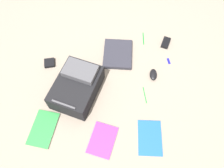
% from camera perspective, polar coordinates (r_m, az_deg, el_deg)
% --- Properties ---
extents(ground_plane, '(3.74, 3.74, 0.00)m').
position_cam_1_polar(ground_plane, '(1.85, -1.23, -0.24)').
color(ground_plane, gray).
extents(backpack, '(0.37, 0.47, 0.21)m').
position_cam_1_polar(backpack, '(1.76, -8.88, -0.57)').
color(backpack, black).
rests_on(backpack, ground_plane).
extents(laptop, '(0.28, 0.33, 0.03)m').
position_cam_1_polar(laptop, '(2.00, 1.48, 7.67)').
color(laptop, '#24242C').
rests_on(laptop, ground_plane).
extents(book_comic, '(0.18, 0.28, 0.02)m').
position_cam_1_polar(book_comic, '(1.77, -17.05, -10.84)').
color(book_comic, silver).
rests_on(book_comic, ground_plane).
extents(book_red, '(0.20, 0.28, 0.02)m').
position_cam_1_polar(book_red, '(1.69, 9.55, -13.38)').
color(book_red, silver).
rests_on(book_red, ground_plane).
extents(book_blue, '(0.20, 0.26, 0.01)m').
position_cam_1_polar(book_blue, '(1.67, -2.45, -14.04)').
color(book_blue, silver).
rests_on(book_blue, ground_plane).
extents(computer_mouse, '(0.07, 0.11, 0.04)m').
position_cam_1_polar(computer_mouse, '(1.91, 10.45, 2.37)').
color(computer_mouse, black).
rests_on(computer_mouse, ground_plane).
extents(power_brick, '(0.09, 0.13, 0.03)m').
position_cam_1_polar(power_brick, '(2.13, 13.50, 10.17)').
color(power_brick, black).
rests_on(power_brick, ground_plane).
extents(pen_black, '(0.05, 0.14, 0.01)m').
position_cam_1_polar(pen_black, '(1.82, 8.34, -2.74)').
color(pen_black, '#198C33').
rests_on(pen_black, ground_plane).
extents(pen_blue, '(0.03, 0.14, 0.01)m').
position_cam_1_polar(pen_blue, '(2.14, 8.00, 11.44)').
color(pen_blue, '#198C33').
rests_on(pen_blue, ground_plane).
extents(earbud_pouch, '(0.11, 0.11, 0.03)m').
position_cam_1_polar(earbud_pouch, '(2.02, -15.61, 5.18)').
color(earbud_pouch, black).
rests_on(earbud_pouch, ground_plane).
extents(usb_stick, '(0.04, 0.06, 0.01)m').
position_cam_1_polar(usb_stick, '(2.03, 14.21, 5.69)').
color(usb_stick, '#191999').
rests_on(usb_stick, ground_plane).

